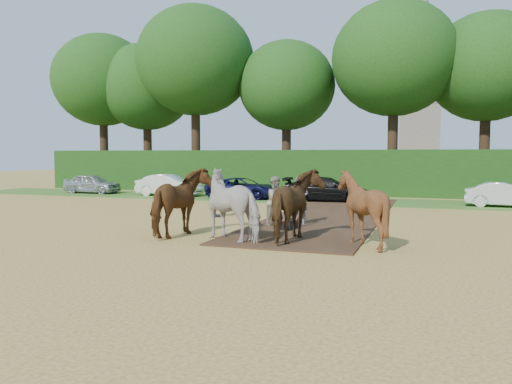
% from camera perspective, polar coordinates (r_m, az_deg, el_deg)
% --- Properties ---
extents(ground, '(120.00, 120.00, 0.00)m').
position_cam_1_polar(ground, '(15.95, -1.67, -5.41)').
color(ground, gold).
rests_on(ground, ground).
extents(earth_strip, '(4.50, 17.00, 0.05)m').
position_cam_1_polar(earth_strip, '(22.22, 8.53, -2.63)').
color(earth_strip, '#472D1C').
rests_on(earth_strip, ground).
extents(grass_verge, '(50.00, 5.00, 0.03)m').
position_cam_1_polar(grass_verge, '(29.34, 8.27, -0.97)').
color(grass_verge, '#38601E').
rests_on(grass_verge, ground).
extents(hedgerow, '(46.00, 1.60, 3.00)m').
position_cam_1_polar(hedgerow, '(33.67, 9.79, 2.22)').
color(hedgerow, '#14380F').
rests_on(hedgerow, ground).
extents(spectator_near, '(1.02, 1.12, 1.87)m').
position_cam_1_polar(spectator_near, '(18.76, 2.32, -1.07)').
color(spectator_near, '#AFA689').
rests_on(spectator_near, ground).
extents(spectator_far, '(0.76, 1.01, 1.59)m').
position_cam_1_polar(spectator_far, '(21.52, -4.62, -0.77)').
color(spectator_far, '#282A36').
rests_on(spectator_far, ground).
extents(plough_team, '(7.41, 5.36, 2.26)m').
position_cam_1_polar(plough_team, '(15.63, 1.42, -1.46)').
color(plough_team, brown).
rests_on(plough_team, ground).
extents(parked_cars, '(36.11, 3.33, 1.49)m').
position_cam_1_polar(parked_cars, '(28.93, 9.47, 0.29)').
color(parked_cars, '#B0B3B8').
rests_on(parked_cars, ground).
extents(treeline, '(48.70, 10.60, 14.21)m').
position_cam_1_polar(treeline, '(37.62, 8.17, 13.87)').
color(treeline, '#382616').
rests_on(treeline, ground).
extents(church, '(5.20, 5.20, 27.00)m').
position_cam_1_polar(church, '(70.55, 18.40, 13.09)').
color(church, slate).
rests_on(church, ground).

